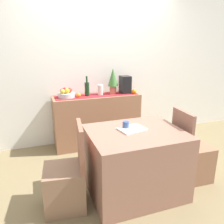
# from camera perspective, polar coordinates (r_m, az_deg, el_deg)

# --- Properties ---
(ground_plane) EXTENTS (6.40, 6.40, 0.02)m
(ground_plane) POSITION_cam_1_polar(r_m,az_deg,el_deg) (3.20, 3.61, -14.24)
(ground_plane) COLOR olive
(ground_plane) RESTS_ON ground
(room_wall_rear) EXTENTS (6.40, 0.06, 2.70)m
(room_wall_rear) POSITION_cam_1_polar(r_m,az_deg,el_deg) (3.86, -3.01, 12.56)
(room_wall_rear) COLOR white
(room_wall_rear) RESTS_ON ground
(sideboard_console) EXTENTS (1.39, 0.42, 0.84)m
(sideboard_console) POSITION_cam_1_polar(r_m,az_deg,el_deg) (3.76, -3.75, -2.06)
(sideboard_console) COLOR #936449
(sideboard_console) RESTS_ON ground
(table_runner) EXTENTS (1.31, 0.32, 0.01)m
(table_runner) POSITION_cam_1_polar(r_m,az_deg,el_deg) (3.65, -3.88, 4.24)
(table_runner) COLOR maroon
(table_runner) RESTS_ON sideboard_console
(fruit_bowl) EXTENTS (0.25, 0.25, 0.07)m
(fruit_bowl) POSITION_cam_1_polar(r_m,az_deg,el_deg) (3.54, -11.37, 4.18)
(fruit_bowl) COLOR silver
(fruit_bowl) RESTS_ON table_runner
(apple_left) EXTENTS (0.07, 0.07, 0.07)m
(apple_left) POSITION_cam_1_polar(r_m,az_deg,el_deg) (3.54, -12.40, 5.22)
(apple_left) COLOR #A5281D
(apple_left) RESTS_ON fruit_bowl
(apple_right) EXTENTS (0.07, 0.07, 0.07)m
(apple_right) POSITION_cam_1_polar(r_m,az_deg,el_deg) (3.50, -11.21, 5.24)
(apple_right) COLOR gold
(apple_right) RESTS_ON fruit_bowl
(apple_upper) EXTENTS (0.07, 0.07, 0.07)m
(apple_upper) POSITION_cam_1_polar(r_m,az_deg,el_deg) (3.47, -12.30, 5.04)
(apple_upper) COLOR gold
(apple_upper) RESTS_ON fruit_bowl
(apple_center) EXTENTS (0.07, 0.07, 0.07)m
(apple_center) POSITION_cam_1_polar(r_m,az_deg,el_deg) (3.56, -10.57, 5.43)
(apple_center) COLOR red
(apple_center) RESTS_ON fruit_bowl
(apple_rear) EXTENTS (0.07, 0.07, 0.07)m
(apple_rear) POSITION_cam_1_polar(r_m,az_deg,el_deg) (3.59, -11.77, 5.49)
(apple_rear) COLOR red
(apple_rear) RESTS_ON fruit_bowl
(wine_bottle) EXTENTS (0.07, 0.07, 0.31)m
(wine_bottle) POSITION_cam_1_polar(r_m,az_deg,el_deg) (3.59, -6.29, 5.82)
(wine_bottle) COLOR #16341A
(wine_bottle) RESTS_ON sideboard_console
(coffee_maker) EXTENTS (0.16, 0.18, 0.29)m
(coffee_maker) POSITION_cam_1_polar(r_m,az_deg,el_deg) (3.78, 3.31, 6.87)
(coffee_maker) COLOR black
(coffee_maker) RESTS_ON sideboard_console
(ceramic_vase) EXTENTS (0.08, 0.08, 0.17)m
(ceramic_vase) POSITION_cam_1_polar(r_m,az_deg,el_deg) (3.65, -2.92, 5.55)
(ceramic_vase) COLOR silver
(ceramic_vase) RESTS_ON sideboard_console
(potted_plant) EXTENTS (0.17, 0.17, 0.42)m
(potted_plant) POSITION_cam_1_polar(r_m,az_deg,el_deg) (3.68, 0.25, 8.26)
(potted_plant) COLOR #B66752
(potted_plant) RESTS_ON sideboard_console
(orange_loose_end) EXTENTS (0.07, 0.07, 0.07)m
(orange_loose_end) POSITION_cam_1_polar(r_m,az_deg,el_deg) (3.52, -8.40, 4.18)
(orange_loose_end) COLOR orange
(orange_loose_end) RESTS_ON sideboard_console
(orange_loose_near_bowl) EXTENTS (0.08, 0.08, 0.08)m
(orange_loose_near_bowl) POSITION_cam_1_polar(r_m,az_deg,el_deg) (3.77, 5.58, 5.17)
(orange_loose_near_bowl) COLOR orange
(orange_loose_near_bowl) RESTS_ON sideboard_console
(dining_table) EXTENTS (1.01, 0.82, 0.74)m
(dining_table) POSITION_cam_1_polar(r_m,az_deg,el_deg) (2.62, 5.73, -12.38)
(dining_table) COLOR #8F6352
(dining_table) RESTS_ON ground
(open_book) EXTENTS (0.32, 0.26, 0.02)m
(open_book) POSITION_cam_1_polar(r_m,az_deg,el_deg) (2.49, 5.00, -4.27)
(open_book) COLOR white
(open_book) RESTS_ON dining_table
(coffee_cup) EXTENTS (0.07, 0.07, 0.09)m
(coffee_cup) POSITION_cam_1_polar(r_m,az_deg,el_deg) (2.50, 3.50, -3.32)
(coffee_cup) COLOR #344E85
(coffee_cup) RESTS_ON dining_table
(chair_near_window) EXTENTS (0.45, 0.45, 0.90)m
(chair_near_window) POSITION_cam_1_polar(r_m,az_deg,el_deg) (2.48, -11.45, -17.24)
(chair_near_window) COLOR #89664F
(chair_near_window) RESTS_ON ground
(chair_by_corner) EXTENTS (0.42, 0.42, 0.90)m
(chair_by_corner) POSITION_cam_1_polar(r_m,az_deg,el_deg) (3.04, 19.19, -11.08)
(chair_by_corner) COLOR #8F634A
(chair_by_corner) RESTS_ON ground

